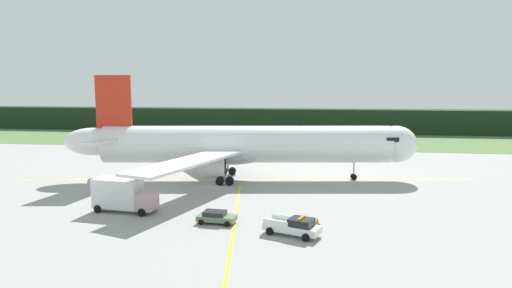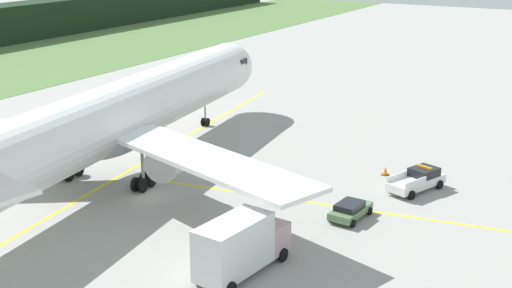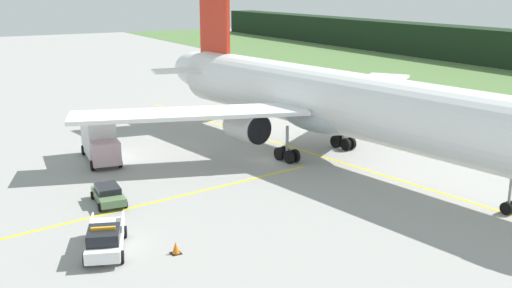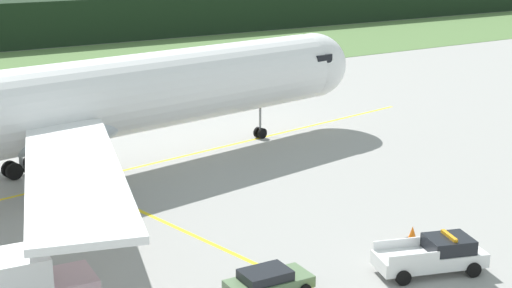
% 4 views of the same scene
% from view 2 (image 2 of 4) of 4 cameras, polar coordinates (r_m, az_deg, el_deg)
% --- Properties ---
extents(ground, '(320.00, 320.00, 0.00)m').
position_cam_2_polar(ground, '(56.42, -8.41, -4.38)').
color(ground, '#969592').
extents(taxiway_centerline_main, '(68.28, 10.16, 0.01)m').
position_cam_2_polar(taxiway_centerline_main, '(62.62, -10.70, -2.28)').
color(taxiway_centerline_main, yellow).
rests_on(taxiway_centerline_main, ground).
extents(taxiway_centerline_spur, '(5.49, 35.96, 0.01)m').
position_cam_2_polar(taxiway_centerline_spur, '(53.92, 8.80, -5.44)').
color(taxiway_centerline_spur, yellow).
rests_on(taxiway_centerline_spur, ground).
extents(airliner, '(53.60, 42.70, 15.87)m').
position_cam_2_polar(airliner, '(60.70, -11.21, 2.36)').
color(airliner, white).
rests_on(airliner, ground).
extents(ops_pickup_truck, '(5.86, 3.80, 1.94)m').
position_cam_2_polar(ops_pickup_truck, '(58.54, 13.29, -2.91)').
color(ops_pickup_truck, white).
rests_on(ops_pickup_truck, ground).
extents(catering_truck, '(7.52, 3.36, 3.96)m').
position_cam_2_polar(catering_truck, '(43.09, -1.33, -8.37)').
color(catering_truck, '#B998A1').
rests_on(catering_truck, ground).
extents(staff_car, '(4.17, 2.31, 1.30)m').
position_cam_2_polar(staff_car, '(52.03, 7.83, -5.42)').
color(staff_car, '#58744D').
rests_on(staff_car, ground).
extents(apron_cone, '(0.61, 0.61, 0.76)m').
position_cam_2_polar(apron_cone, '(61.72, 10.69, -2.21)').
color(apron_cone, black).
rests_on(apron_cone, ground).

